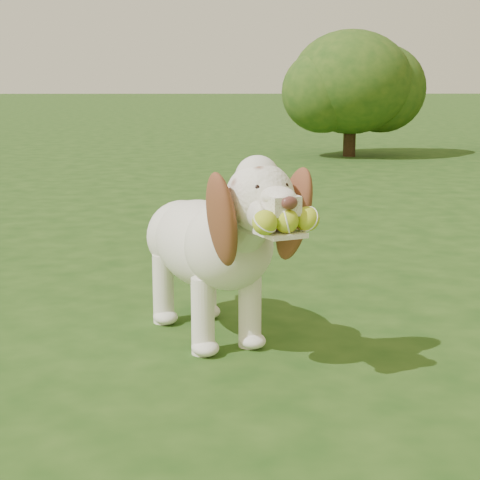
{
  "coord_description": "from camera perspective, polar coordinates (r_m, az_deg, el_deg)",
  "views": [
    {
      "loc": [
        0.52,
        -2.61,
        0.95
      ],
      "look_at": [
        0.58,
        -0.02,
        0.42
      ],
      "focal_mm": 60.0,
      "sensor_mm": 36.0,
      "label": 1
    }
  ],
  "objects": [
    {
      "name": "ground",
      "position": [
        2.82,
        -11.91,
        -8.27
      ],
      "size": [
        80.0,
        80.0,
        0.0
      ],
      "primitive_type": "plane",
      "color": "#1C3F12",
      "rests_on": "ground"
    },
    {
      "name": "dog",
      "position": [
        2.85,
        -1.89,
        0.03
      ],
      "size": [
        0.67,
        1.04,
        0.71
      ],
      "rotation": [
        0.0,
        0.0,
        0.42
      ],
      "color": "white",
      "rests_on": "ground"
    },
    {
      "name": "shrub_c",
      "position": [
        9.65,
        7.9,
        11.06
      ],
      "size": [
        1.43,
        1.43,
        1.48
      ],
      "color": "#382314",
      "rests_on": "ground"
    }
  ]
}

